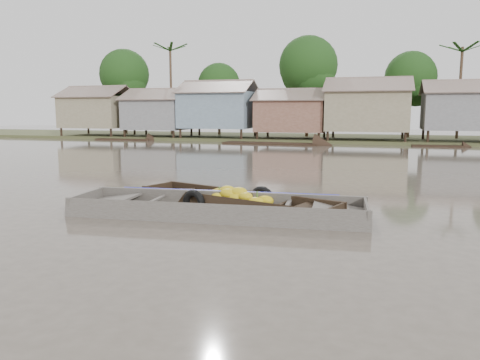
# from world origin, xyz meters

# --- Properties ---
(ground) EXTENTS (120.00, 120.00, 0.00)m
(ground) POSITION_xyz_m (0.00, 0.00, 0.00)
(ground) COLOR #51483E
(ground) RESTS_ON ground
(riverbank) EXTENTS (120.00, 12.47, 10.22)m
(riverbank) POSITION_xyz_m (3.03, 31.86, 3.07)
(riverbank) COLOR #384723
(riverbank) RESTS_ON ground
(banana_boat) EXTENTS (6.14, 3.33, 0.85)m
(banana_boat) POSITION_xyz_m (-0.34, 1.12, 0.18)
(banana_boat) COLOR black
(banana_boat) RESTS_ON ground
(viewer_boat) EXTENTS (7.68, 2.55, 0.61)m
(viewer_boat) POSITION_xyz_m (-0.41, 0.20, 0.06)
(viewer_boat) COLOR #403C36
(viewer_boat) RESTS_ON ground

